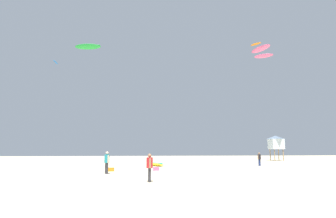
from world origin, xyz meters
TOP-DOWN VIEW (x-y plane):
  - ground_plane at (0.00, 0.00)m, footprint 120.00×120.00m
  - person_foreground at (-2.44, 3.30)m, footprint 0.39×0.56m
  - person_midground at (10.75, 17.05)m, footprint 0.48×0.35m
  - person_left at (-5.74, 8.86)m, footprint 0.40×0.50m
  - kite_grounded_near at (-1.42, 18.13)m, footprint 2.42×3.28m
  - lifeguard_tower at (19.48, 29.68)m, footprint 2.30×2.30m
  - cooler_box at (-5.67, 11.24)m, footprint 0.56×0.36m
  - gear_bag at (-1.62, 11.64)m, footprint 0.56×0.36m
  - kite_aloft_0 at (-19.57, 36.80)m, footprint 0.70×2.21m
  - kite_aloft_1 at (15.33, 24.81)m, footprint 2.41×3.93m
  - kite_aloft_2 at (12.76, 18.66)m, footprint 2.40×1.80m
  - kite_aloft_3 at (20.34, 37.26)m, footprint 2.01×2.28m
  - kite_aloft_4 at (-11.07, 24.51)m, footprint 3.97×1.71m

SIDE VIEW (x-z plane):
  - ground_plane at x=0.00m, z-range 0.00..0.00m
  - cooler_box at x=-5.67m, z-range 0.00..0.32m
  - gear_bag at x=-1.62m, z-range 0.00..0.32m
  - kite_grounded_near at x=-1.42m, z-range -0.02..0.39m
  - person_midground at x=10.75m, z-range 0.13..1.67m
  - person_foreground at x=-2.44m, z-range 0.14..1.85m
  - person_left at x=-5.74m, z-range 0.15..1.92m
  - lifeguard_tower at x=19.48m, z-range 0.98..5.13m
  - kite_aloft_2 at x=12.76m, z-range 13.77..14.30m
  - kite_aloft_4 at x=-11.07m, z-range 16.35..17.14m
  - kite_aloft_1 at x=15.33m, z-range 17.10..17.88m
  - kite_aloft_0 at x=-19.57m, z-range 17.95..18.48m
  - kite_aloft_3 at x=20.34m, z-range 23.40..23.76m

